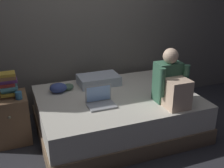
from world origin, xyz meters
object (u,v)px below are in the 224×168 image
laptop (100,101)px  pillow (99,80)px  nightstand (10,119)px  person_sitting (171,83)px  mug (19,95)px  clothes_pile (60,87)px  bed (117,113)px  book_stack (8,85)px

laptop → pillow: (0.19, 0.64, 0.01)m
nightstand → person_sitting: person_sitting is taller
mug → clothes_pile: bearing=27.6°
laptop → clothes_pile: 0.69m
bed → pillow: bearing=101.6°
laptop → mug: 0.94m
clothes_pile → mug: bearing=-152.4°
person_sitting → mug: 1.77m
nightstand → person_sitting: (1.81, -0.67, 0.45)m
nightstand → pillow: size_ratio=1.05×
bed → pillow: size_ratio=3.57×
bed → mug: mug is taller
laptop → bed: bearing=33.2°
nightstand → mug: 0.38m
nightstand → laptop: laptop is taller
nightstand → bed: bearing=-10.7°
nightstand → book_stack: bearing=-15.1°
laptop → clothes_pile: size_ratio=0.99×
nightstand → clothes_pile: 0.72m
bed → person_sitting: (0.51, -0.43, 0.50)m
nightstand → clothes_pile: bearing=13.3°
pillow → book_stack: (-1.18, -0.21, 0.18)m
person_sitting → book_stack: size_ratio=2.21×
pillow → mug: mug is taller
person_sitting → pillow: (-0.60, 0.88, -0.19)m
mug → bed: bearing=-6.1°
mug → clothes_pile: (0.53, 0.28, -0.08)m
bed → clothes_pile: 0.82m
laptop → mug: (-0.88, 0.31, 0.08)m
bed → pillow: 0.56m
person_sitting → clothes_pile: (-1.15, 0.83, -0.20)m
book_stack → nightstand: bearing=164.9°
laptop → book_stack: book_stack is taller
pillow → person_sitting: bearing=-55.6°
person_sitting → laptop: bearing=162.9°
nightstand → book_stack: (0.03, -0.01, 0.45)m
book_stack → clothes_pile: 0.67m
book_stack → clothes_pile: bearing=14.6°
book_stack → mug: 0.18m
person_sitting → mug: bearing=161.7°
clothes_pile → person_sitting: bearing=-35.7°
pillow → mug: (-1.08, -0.33, 0.07)m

